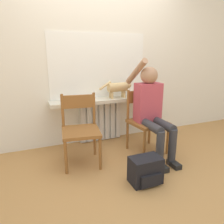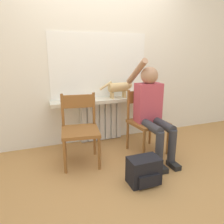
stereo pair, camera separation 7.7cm
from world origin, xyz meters
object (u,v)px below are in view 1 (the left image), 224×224
Objects in this scene: cat at (119,87)px; backpack at (146,170)px; chair_left at (80,129)px; chair_right at (146,120)px; person at (152,107)px.

backpack is (-0.20, -1.18, -0.71)m from cat.
chair_left is 0.94m from backpack.
cat is 1.54× the size of backpack.
chair_right is 0.87m from backpack.
person is 2.52× the size of cat.
person is at bearing -94.60° from chair_right.
backpack is at bearing -126.90° from chair_right.
cat is (-0.22, 0.59, 0.18)m from person.
person reaches higher than chair_left.
person reaches higher than backpack.
chair_right is 1.68× the size of cat.
person is 0.65m from cat.
chair_right is at bearing 92.35° from person.
person is (0.94, -0.12, 0.22)m from chair_left.
chair_left is 1.68× the size of cat.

